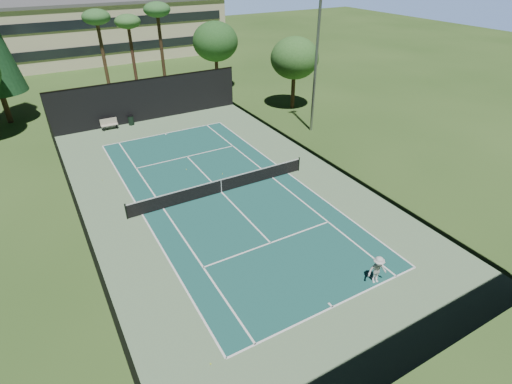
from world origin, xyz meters
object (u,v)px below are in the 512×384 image
tennis_ball_b (186,170)px  tennis_ball_c (222,174)px  player (377,270)px  tennis_net (221,185)px  park_bench (109,124)px  tennis_ball_d (102,180)px  trash_bin (131,120)px  tennis_ball_a (211,364)px

tennis_ball_b → tennis_ball_c: 2.86m
player → tennis_ball_b: bearing=117.5°
tennis_ball_c → tennis_net: bearing=-117.1°
tennis_ball_c → park_bench: bearing=111.9°
tennis_ball_d → tennis_ball_c: bearing=-23.8°
player → tennis_ball_d: player is taller
tennis_net → tennis_ball_c: 2.66m
tennis_net → tennis_ball_b: tennis_net is taller
tennis_ball_b → park_bench: size_ratio=0.04×
park_bench → trash_bin: size_ratio=1.59×
tennis_ball_a → trash_bin: bearing=81.5°
tennis_ball_a → trash_bin: (4.09, 27.35, 0.44)m
player → tennis_ball_c: (-1.73, 13.93, -0.74)m
tennis_ball_d → park_bench: (2.65, 9.61, 0.52)m
tennis_net → park_bench: bearing=104.8°
player → park_bench: (-6.99, 27.03, -0.23)m
tennis_net → tennis_ball_b: size_ratio=221.22×
tennis_ball_a → tennis_ball_c: 15.91m
tennis_ball_a → trash_bin: trash_bin is taller
tennis_ball_b → park_bench: park_bench is taller
tennis_ball_b → player: bearing=-76.6°
tennis_ball_c → park_bench: 14.12m
tennis_net → park_bench: (-4.07, 15.41, -0.01)m
tennis_net → tennis_ball_b: bearing=101.6°
player → tennis_ball_a: 9.08m
park_bench → tennis_ball_c: bearing=-68.1°
tennis_ball_a → park_bench: size_ratio=0.05×
tennis_net → trash_bin: tennis_net is taller
tennis_ball_a → tennis_ball_b: bearing=72.0°
tennis_net → player: (2.92, -11.61, 0.22)m
tennis_net → tennis_ball_a: bearing=-117.4°
tennis_ball_b → tennis_ball_c: size_ratio=0.86×
tennis_ball_b → tennis_ball_d: 6.03m
park_bench → tennis_net: bearing=-75.2°
tennis_ball_a → tennis_ball_b: (5.25, 16.10, -0.01)m
tennis_ball_b → tennis_ball_c: bearing=-43.8°
tennis_net → tennis_ball_c: size_ratio=189.37×
tennis_ball_a → tennis_ball_c: (7.31, 14.13, -0.00)m
tennis_ball_d → trash_bin: size_ratio=0.07×
player → tennis_ball_c: player is taller
tennis_net → tennis_ball_d: tennis_net is taller
tennis_ball_b → tennis_ball_c: tennis_ball_c is taller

